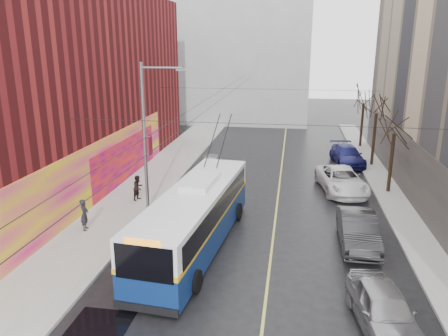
# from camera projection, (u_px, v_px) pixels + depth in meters

# --- Properties ---
(ground) EXTENTS (140.00, 140.00, 0.00)m
(ground) POSITION_uv_depth(u_px,v_px,m) (223.00, 319.00, 16.45)
(ground) COLOR black
(ground) RESTS_ON ground
(sidewalk_left) EXTENTS (4.00, 60.00, 0.15)m
(sidewalk_left) POSITION_uv_depth(u_px,v_px,m) (133.00, 198.00, 29.03)
(sidewalk_left) COLOR gray
(sidewalk_left) RESTS_ON ground
(sidewalk_right) EXTENTS (2.00, 60.00, 0.15)m
(sidewalk_right) POSITION_uv_depth(u_px,v_px,m) (401.00, 213.00, 26.45)
(sidewalk_right) COLOR gray
(sidewalk_right) RESTS_ON ground
(lane_line) EXTENTS (0.12, 50.00, 0.01)m
(lane_line) POSITION_uv_depth(u_px,v_px,m) (278.00, 197.00, 29.51)
(lane_line) COLOR #BFB74C
(lane_line) RESTS_ON ground
(building_left) EXTENTS (12.11, 36.00, 14.00)m
(building_left) POSITION_uv_depth(u_px,v_px,m) (28.00, 88.00, 30.22)
(building_left) COLOR #5B1215
(building_left) RESTS_ON ground
(building_far) EXTENTS (20.50, 12.10, 18.00)m
(building_far) POSITION_uv_depth(u_px,v_px,m) (233.00, 51.00, 57.58)
(building_far) COLOR gray
(building_far) RESTS_ON ground
(streetlight_pole) EXTENTS (2.65, 0.60, 9.00)m
(streetlight_pole) POSITION_uv_depth(u_px,v_px,m) (147.00, 135.00, 25.53)
(streetlight_pole) COLOR slate
(streetlight_pole) RESTS_ON ground
(catenary_wires) EXTENTS (18.00, 60.00, 0.22)m
(catenary_wires) POSITION_uv_depth(u_px,v_px,m) (221.00, 102.00, 29.13)
(catenary_wires) COLOR black
(tree_near) EXTENTS (3.20, 3.20, 6.40)m
(tree_near) POSITION_uv_depth(u_px,v_px,m) (395.00, 122.00, 28.90)
(tree_near) COLOR black
(tree_near) RESTS_ON ground
(tree_mid) EXTENTS (3.20, 3.20, 6.68)m
(tree_mid) POSITION_uv_depth(u_px,v_px,m) (377.00, 104.00, 35.47)
(tree_mid) COLOR black
(tree_mid) RESTS_ON ground
(tree_far) EXTENTS (3.20, 3.20, 6.57)m
(tree_far) POSITION_uv_depth(u_px,v_px,m) (364.00, 96.00, 42.14)
(tree_far) COLOR black
(tree_far) RESTS_ON ground
(pigeons_flying) EXTENTS (3.60, 0.45, 3.00)m
(pigeons_flying) POSITION_uv_depth(u_px,v_px,m) (205.00, 97.00, 24.50)
(pigeons_flying) COLOR slate
(trolleybus) EXTENTS (3.78, 12.60, 5.90)m
(trolleybus) POSITION_uv_depth(u_px,v_px,m) (195.00, 217.00, 21.83)
(trolleybus) COLOR navy
(trolleybus) RESTS_ON ground
(parked_car_a) EXTENTS (2.56, 4.93, 1.60)m
(parked_car_a) POSITION_uv_depth(u_px,v_px,m) (384.00, 309.00, 15.71)
(parked_car_a) COLOR #9C9BA0
(parked_car_a) RESTS_ON ground
(parked_car_b) EXTENTS (1.78, 5.09, 1.68)m
(parked_car_b) POSITION_uv_depth(u_px,v_px,m) (358.00, 230.00, 22.25)
(parked_car_b) COLOR #29292B
(parked_car_b) RESTS_ON ground
(parked_car_c) EXTENTS (3.69, 6.31, 1.65)m
(parked_car_c) POSITION_uv_depth(u_px,v_px,m) (341.00, 180.00, 30.43)
(parked_car_c) COLOR silver
(parked_car_c) RESTS_ON ground
(parked_car_d) EXTENTS (2.94, 5.63, 1.56)m
(parked_car_d) POSITION_uv_depth(u_px,v_px,m) (347.00, 155.00, 37.33)
(parked_car_d) COLOR navy
(parked_car_d) RESTS_ON ground
(following_car) EXTENTS (2.01, 4.32, 1.43)m
(following_car) POSITION_uv_depth(u_px,v_px,m) (210.00, 164.00, 34.83)
(following_car) COLOR silver
(following_car) RESTS_ON ground
(pedestrian_a) EXTENTS (0.55, 0.72, 1.76)m
(pedestrian_a) POSITION_uv_depth(u_px,v_px,m) (85.00, 215.00, 23.74)
(pedestrian_a) COLOR black
(pedestrian_a) RESTS_ON sidewalk_left
(pedestrian_b) EXTENTS (0.84, 0.95, 1.65)m
(pedestrian_b) POSITION_uv_depth(u_px,v_px,m) (138.00, 188.00, 28.33)
(pedestrian_b) COLOR black
(pedestrian_b) RESTS_ON sidewalk_left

